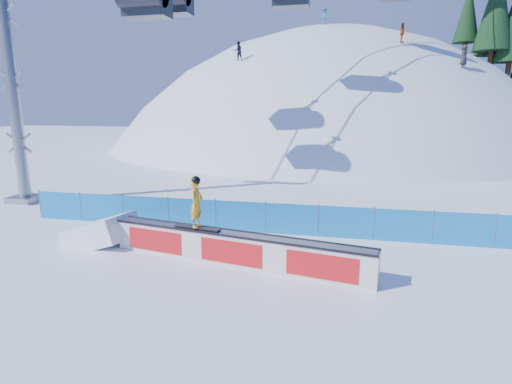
# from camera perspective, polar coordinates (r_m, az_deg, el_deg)

# --- Properties ---
(ground) EXTENTS (160.00, 160.00, 0.00)m
(ground) POSITION_cam_1_polar(r_m,az_deg,el_deg) (11.21, 2.05, -13.14)
(ground) COLOR white
(ground) RESTS_ON ground
(snow_hill) EXTENTS (64.00, 64.00, 64.00)m
(snow_hill) POSITION_cam_1_polar(r_m,az_deg,el_deg) (56.78, 9.61, -11.74)
(snow_hill) COLOR silver
(snow_hill) RESTS_ON ground
(safety_fence) EXTENTS (22.05, 0.05, 1.30)m
(safety_fence) POSITION_cam_1_polar(r_m,az_deg,el_deg) (15.18, 5.09, -3.92)
(safety_fence) COLOR #1079CB
(safety_fence) RESTS_ON ground
(rail_box) EXTENTS (8.50, 2.17, 1.02)m
(rail_box) POSITION_cam_1_polar(r_m,az_deg,el_deg) (12.38, -3.06, -8.11)
(rail_box) COLOR silver
(rail_box) RESTS_ON ground
(snow_ramp) EXTENTS (2.74, 1.99, 1.55)m
(snow_ramp) POSITION_cam_1_polar(r_m,az_deg,el_deg) (15.52, -21.18, -6.68)
(snow_ramp) COLOR white
(snow_ramp) RESTS_ON ground
(snowboarder) EXTENTS (1.62, 0.59, 1.66)m
(snowboarder) POSITION_cam_1_polar(r_m,az_deg,el_deg) (12.60, -8.50, -1.51)
(snowboarder) COLOR black
(snowboarder) RESTS_ON rail_box
(distant_skiers) EXTENTS (19.84, 10.00, 6.83)m
(distant_skiers) POSITION_cam_1_polar(r_m,az_deg,el_deg) (40.44, 12.48, 21.04)
(distant_skiers) COLOR black
(distant_skiers) RESTS_ON ground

